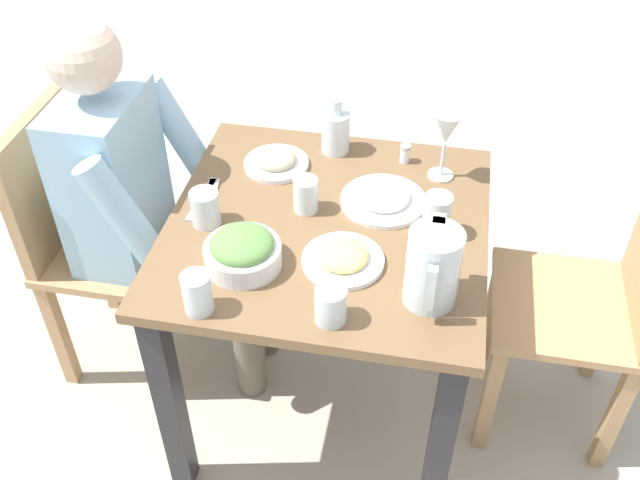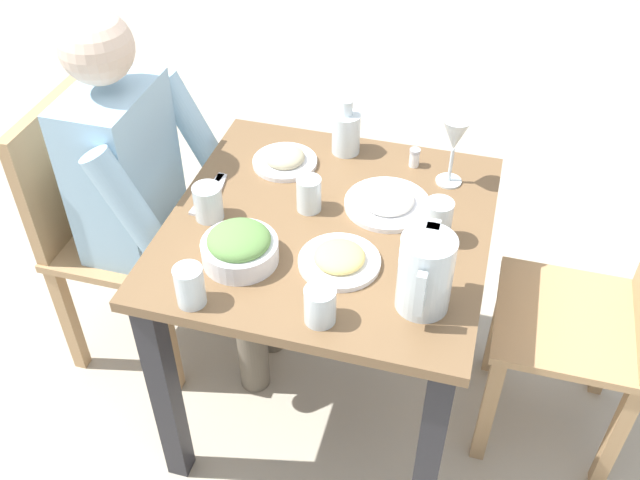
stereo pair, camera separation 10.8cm
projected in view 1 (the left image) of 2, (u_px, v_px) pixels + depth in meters
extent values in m
plane|color=#B7AD99|center=(326.00, 398.00, 2.30)|extent=(8.00, 8.00, 0.00)
cube|color=brown|center=(327.00, 227.00, 1.83)|extent=(0.80, 0.80, 0.03)
cube|color=#232328|center=(242.00, 232.00, 2.38)|extent=(0.06, 0.06, 0.70)
cube|color=#232328|center=(170.00, 403.00, 1.86)|extent=(0.06, 0.06, 0.70)
cube|color=#232328|center=(455.00, 259.00, 2.28)|extent=(0.06, 0.06, 0.70)
cube|color=#232328|center=(440.00, 448.00, 1.76)|extent=(0.06, 0.06, 0.70)
cube|color=tan|center=(104.00, 260.00, 2.47)|extent=(0.04, 0.04, 0.44)
cube|color=tan|center=(59.00, 334.00, 2.22)|extent=(0.04, 0.04, 0.44)
cube|color=tan|center=(199.00, 273.00, 2.42)|extent=(0.04, 0.04, 0.44)
cube|color=tan|center=(164.00, 350.00, 2.17)|extent=(0.04, 0.04, 0.44)
cube|color=tan|center=(119.00, 248.00, 2.17)|extent=(0.40, 0.40, 0.03)
cube|color=tan|center=(45.00, 182.00, 2.04)|extent=(0.38, 0.04, 0.42)
cube|color=tan|center=(614.00, 417.00, 1.99)|extent=(0.04, 0.04, 0.44)
cube|color=tan|center=(602.00, 327.00, 2.24)|extent=(0.04, 0.04, 0.44)
cube|color=tan|center=(489.00, 398.00, 2.04)|extent=(0.04, 0.04, 0.44)
cube|color=tan|center=(491.00, 311.00, 2.29)|extent=(0.04, 0.04, 0.44)
cube|color=tan|center=(566.00, 306.00, 1.98)|extent=(0.40, 0.40, 0.03)
cube|color=#9EC6E0|center=(112.00, 179.00, 1.99)|extent=(0.32, 0.20, 0.50)
sphere|color=beige|center=(83.00, 56.00, 1.75)|extent=(0.19, 0.19, 0.19)
cylinder|color=#665B4C|center=(199.00, 244.00, 2.21)|extent=(0.11, 0.38, 0.11)
cylinder|color=#665B4C|center=(262.00, 298.00, 2.31)|extent=(0.10, 0.10, 0.46)
cylinder|color=#9EC6E0|center=(183.00, 138.00, 2.10)|extent=(0.08, 0.23, 0.37)
cylinder|color=#665B4C|center=(180.00, 282.00, 2.08)|extent=(0.11, 0.38, 0.11)
cylinder|color=#665B4C|center=(248.00, 337.00, 2.19)|extent=(0.10, 0.10, 0.46)
cylinder|color=#9EC6E0|center=(130.00, 224.00, 1.80)|extent=(0.08, 0.23, 0.37)
cylinder|color=silver|center=(433.00, 267.00, 1.56)|extent=(0.12, 0.12, 0.19)
cube|color=silver|center=(431.00, 288.00, 1.49)|extent=(0.02, 0.02, 0.11)
cube|color=silver|center=(439.00, 222.00, 1.54)|extent=(0.04, 0.03, 0.02)
cylinder|color=white|center=(243.00, 255.00, 1.69)|extent=(0.18, 0.18, 0.05)
ellipsoid|color=#608E47|center=(242.00, 244.00, 1.66)|extent=(0.15, 0.15, 0.06)
cylinder|color=white|center=(383.00, 201.00, 1.87)|extent=(0.22, 0.22, 0.01)
ellipsoid|color=white|center=(384.00, 196.00, 1.86)|extent=(0.14, 0.14, 0.04)
cylinder|color=white|center=(276.00, 164.00, 2.00)|extent=(0.18, 0.18, 0.01)
ellipsoid|color=#B7AD89|center=(276.00, 159.00, 1.99)|extent=(0.11, 0.11, 0.05)
cylinder|color=white|center=(343.00, 261.00, 1.70)|extent=(0.20, 0.20, 0.01)
ellipsoid|color=#E0C670|center=(343.00, 255.00, 1.69)|extent=(0.12, 0.12, 0.04)
cylinder|color=silver|center=(437.00, 216.00, 1.75)|extent=(0.07, 0.07, 0.11)
cylinder|color=silver|center=(306.00, 195.00, 1.83)|extent=(0.06, 0.06, 0.09)
cylinder|color=silver|center=(197.00, 293.00, 1.56)|extent=(0.07, 0.07, 0.10)
cylinder|color=silver|center=(205.00, 208.00, 1.79)|extent=(0.07, 0.07, 0.09)
cylinder|color=silver|center=(331.00, 305.00, 1.54)|extent=(0.07, 0.07, 0.09)
cylinder|color=silver|center=(440.00, 175.00, 1.97)|extent=(0.07, 0.07, 0.01)
cylinder|color=silver|center=(443.00, 159.00, 1.93)|extent=(0.01, 0.01, 0.10)
cone|color=silver|center=(447.00, 129.00, 1.87)|extent=(0.08, 0.08, 0.09)
cylinder|color=silver|center=(336.00, 132.00, 2.02)|extent=(0.08, 0.08, 0.12)
cylinder|color=white|center=(335.00, 140.00, 2.04)|extent=(0.07, 0.07, 0.07)
cylinder|color=silver|center=(336.00, 107.00, 1.97)|extent=(0.03, 0.03, 0.04)
cylinder|color=white|center=(405.00, 155.00, 2.01)|extent=(0.03, 0.03, 0.04)
cylinder|color=#B2B2B7|center=(406.00, 147.00, 1.99)|extent=(0.03, 0.03, 0.01)
cube|color=silver|center=(210.00, 199.00, 1.89)|extent=(0.17, 0.05, 0.01)
cube|color=silver|center=(202.00, 199.00, 1.89)|extent=(0.19, 0.03, 0.01)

